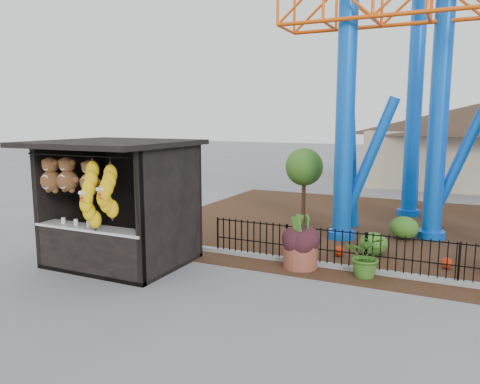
% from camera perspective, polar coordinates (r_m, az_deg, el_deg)
% --- Properties ---
extents(ground, '(120.00, 120.00, 0.00)m').
position_cam_1_polar(ground, '(9.96, -4.79, -12.61)').
color(ground, slate).
rests_on(ground, ground).
extents(mulch_bed, '(18.00, 12.00, 0.02)m').
position_cam_1_polar(mulch_bed, '(16.42, 22.38, -4.57)').
color(mulch_bed, '#331E11').
rests_on(mulch_bed, ground).
extents(curb, '(18.00, 0.18, 0.12)m').
position_cam_1_polar(curb, '(11.59, 20.98, -9.74)').
color(curb, gray).
rests_on(curb, ground).
extents(prize_booth, '(3.50, 3.40, 3.12)m').
position_cam_1_polar(prize_booth, '(11.94, -15.27, -1.57)').
color(prize_booth, black).
rests_on(prize_booth, ground).
extents(picket_fence, '(12.20, 0.06, 1.00)m').
position_cam_1_polar(picket_fence, '(11.44, 25.64, -7.97)').
color(picket_fence, black).
rests_on(picket_fence, ground).
extents(terracotta_planter, '(1.07, 1.07, 0.60)m').
position_cam_1_polar(terracotta_planter, '(11.72, 7.35, -7.76)').
color(terracotta_planter, brown).
rests_on(terracotta_planter, ground).
extents(planter_foliage, '(0.70, 0.70, 0.64)m').
position_cam_1_polar(planter_foliage, '(11.56, 7.41, -4.81)').
color(planter_foliage, black).
rests_on(planter_foliage, terracotta_planter).
extents(potted_plant, '(0.96, 0.83, 1.03)m').
position_cam_1_polar(potted_plant, '(11.29, 15.23, -7.51)').
color(potted_plant, '#1D4D16').
rests_on(potted_plant, ground).
extents(landscaping, '(7.25, 3.50, 0.70)m').
position_cam_1_polar(landscaping, '(13.66, 25.33, -6.04)').
color(landscaping, '#33601C').
rests_on(landscaping, mulch_bed).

